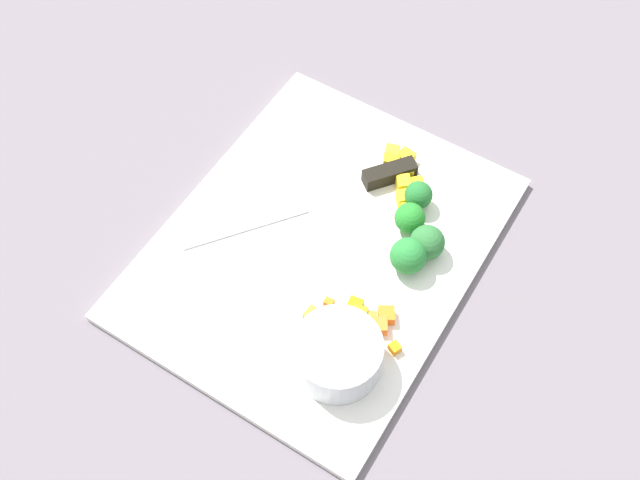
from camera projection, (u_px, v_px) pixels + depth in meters
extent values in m
plane|color=slate|center=(320.00, 249.00, 0.93)|extent=(4.00, 4.00, 0.00)
cube|color=white|center=(320.00, 247.00, 0.92)|extent=(0.45, 0.35, 0.01)
cylinder|color=#B6B9C0|center=(338.00, 355.00, 0.82)|extent=(0.10, 0.10, 0.05)
cube|color=silver|center=(244.00, 222.00, 0.93)|extent=(0.14, 0.12, 0.00)
cube|color=black|center=(390.00, 173.00, 0.96)|extent=(0.07, 0.06, 0.02)
cube|color=orange|center=(329.00, 313.00, 0.86)|extent=(0.02, 0.02, 0.01)
cube|color=orange|center=(395.00, 348.00, 0.84)|extent=(0.02, 0.02, 0.01)
cube|color=orange|center=(386.00, 315.00, 0.86)|extent=(0.03, 0.03, 0.01)
cube|color=orange|center=(372.00, 317.00, 0.86)|extent=(0.01, 0.01, 0.01)
cube|color=orange|center=(359.00, 313.00, 0.86)|extent=(0.02, 0.02, 0.01)
cube|color=orange|center=(313.00, 316.00, 0.86)|extent=(0.02, 0.02, 0.01)
cube|color=orange|center=(380.00, 326.00, 0.85)|extent=(0.02, 0.02, 0.01)
cube|color=orange|center=(329.00, 303.00, 0.87)|extent=(0.01, 0.01, 0.01)
cube|color=orange|center=(355.00, 306.00, 0.87)|extent=(0.02, 0.02, 0.01)
cube|color=yellow|center=(408.00, 171.00, 0.97)|extent=(0.02, 0.02, 0.02)
cube|color=yellow|center=(404.00, 198.00, 0.94)|extent=(0.03, 0.03, 0.02)
cube|color=yellow|center=(404.00, 216.00, 0.93)|extent=(0.02, 0.02, 0.01)
cube|color=yellow|center=(421.00, 199.00, 0.95)|extent=(0.02, 0.02, 0.01)
cube|color=yellow|center=(403.00, 184.00, 0.95)|extent=(0.03, 0.03, 0.02)
cube|color=yellow|center=(407.00, 207.00, 0.94)|extent=(0.02, 0.02, 0.01)
cube|color=yellow|center=(392.00, 152.00, 0.98)|extent=(0.02, 0.02, 0.02)
cube|color=yellow|center=(417.00, 183.00, 0.96)|extent=(0.02, 0.02, 0.01)
cube|color=yellow|center=(391.00, 162.00, 0.97)|extent=(0.02, 0.02, 0.02)
cube|color=yellow|center=(405.00, 159.00, 0.98)|extent=(0.03, 0.02, 0.02)
cylinder|color=#92B96C|center=(425.00, 250.00, 0.91)|extent=(0.01, 0.01, 0.01)
sphere|color=#2A6731|center=(427.00, 242.00, 0.89)|extent=(0.04, 0.04, 0.04)
cylinder|color=#81C06A|center=(417.00, 202.00, 0.94)|extent=(0.01, 0.01, 0.01)
sphere|color=#22672A|center=(418.00, 195.00, 0.93)|extent=(0.03, 0.03, 0.03)
cylinder|color=#90BF63|center=(407.00, 264.00, 0.90)|extent=(0.02, 0.02, 0.01)
sphere|color=#257631|center=(408.00, 256.00, 0.88)|extent=(0.04, 0.04, 0.04)
cylinder|color=#8CB957|center=(408.00, 225.00, 0.92)|extent=(0.01, 0.01, 0.01)
sphere|color=#237B27|center=(410.00, 218.00, 0.91)|extent=(0.04, 0.04, 0.04)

